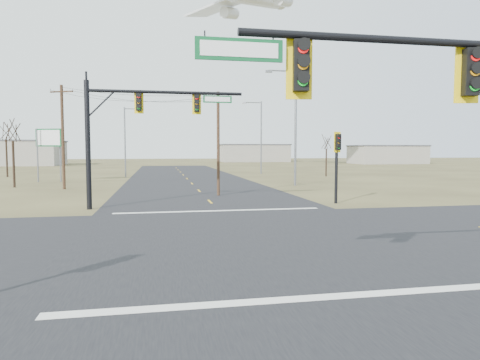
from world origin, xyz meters
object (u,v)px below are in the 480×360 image
Objects in this scene: pedestal_signal_ne at (337,152)px; utility_pole_far at (63,135)px; mast_arm_far at (136,118)px; utility_pole_near at (218,141)px; mast_arm_near at (474,96)px; bare_tree_b at (6,131)px; highway_sign at (49,144)px; streetlight_a at (293,121)px; streetlight_b at (260,133)px; bare_tree_a at (12,129)px; bare_tree_c at (326,141)px; streetlight_c at (127,138)px.

utility_pole_far is (-20.08, 14.54, 1.44)m from pedestal_signal_ne.
mast_arm_far is 1.18× the size of utility_pole_near.
bare_tree_b is (-26.70, 52.53, 1.27)m from mast_arm_near.
streetlight_a is at bearing 1.17° from highway_sign.
streetlight_a is 1.07× the size of streetlight_b.
mast_arm_far is at bearing -54.37° from bare_tree_a.
highway_sign is (-3.47, 9.48, -0.69)m from utility_pole_far.
bare_tree_c is at bearing 49.59° from pedestal_signal_ne.
mast_arm_near is at bearing -108.35° from bare_tree_c.
highway_sign is 0.78× the size of bare_tree_b.
utility_pole_near reaches higher than mast_arm_far.
utility_pole_near is at bearing -31.31° from bare_tree_a.
mast_arm_far is 16.02m from utility_pole_far.
utility_pole_far reaches higher than mast_arm_far.
utility_pole_near is 26.03m from streetlight_c.
bare_tree_c is (30.66, 13.24, -0.19)m from utility_pole_far.
mast_arm_near is 35.97m from utility_pole_far.
highway_sign is at bearing -173.70° from bare_tree_c.
utility_pole_near is at bearing -24.50° from highway_sign.
highway_sign is at bearing 114.88° from pedestal_signal_ne.
bare_tree_a is (-5.05, 2.77, 0.62)m from utility_pole_far.
bare_tree_b is at bearing 170.75° from bare_tree_c.
mast_arm_far is at bearing 125.46° from mast_arm_near.
mast_arm_far is 38.98m from bare_tree_b.
streetlight_b reaches higher than streetlight_c.
bare_tree_b is 42.43m from bare_tree_c.
streetlight_a is (1.52, 14.22, 3.01)m from pedestal_signal_ne.
mast_arm_near is 1.49× the size of bare_tree_a.
mast_arm_near is 1.10× the size of utility_pole_far.
utility_pole_far is 16.92m from streetlight_c.
streetlight_b is at bearing 65.24° from pedestal_signal_ne.
streetlight_c reaches higher than pedestal_signal_ne.
bare_tree_b is (-15.62, 3.74, 0.95)m from streetlight_c.
utility_pole_near is 0.75× the size of streetlight_b.
streetlight_b is at bearing 70.16° from mast_arm_far.
bare_tree_c is at bearing 62.49° from streetlight_a.
utility_pole_far is (-7.19, 14.31, -0.63)m from mast_arm_far.
streetlight_a is at bearing -0.86° from utility_pole_far.
mast_arm_near is 18.55m from pedestal_signal_ne.
utility_pole_far is 33.40m from bare_tree_c.
streetlight_b is at bearing 42.22° from utility_pole_far.
streetlight_a is at bearing 48.76° from mast_arm_far.
mast_arm_far is at bearing -43.34° from highway_sign.
streetlight_a is (14.41, 13.98, 0.93)m from mast_arm_far.
utility_pole_near is 21.19m from bare_tree_a.
mast_arm_near is at bearing -65.54° from streetlight_c.
streetlight_a reaches higher than bare_tree_a.
utility_pole_far is (-15.50, 32.46, 0.11)m from mast_arm_near.
utility_pole_near is at bearing -59.03° from streetlight_c.
utility_pole_near is (-2.48, 24.24, -0.55)m from mast_arm_near.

